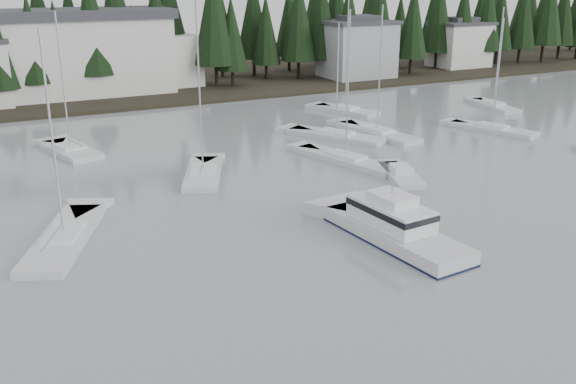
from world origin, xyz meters
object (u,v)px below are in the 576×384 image
object	(u,v)px
cabin_cruiser_center	(394,230)
sailboat_3	(492,131)
sailboat_9	(493,107)
house_east_a	(357,48)
sailboat_11	(346,161)
sailboat_0	(345,112)
sailboat_10	(65,241)
sailboat_2	(377,134)
harbor_inn	(91,53)
house_east_b	(460,43)
sailboat_1	(203,175)
sailboat_8	(71,152)
runabout_1	(401,176)
sailboat_12	(336,138)

from	to	relation	value
cabin_cruiser_center	sailboat_3	bearing A→B (deg)	-59.30
sailboat_3	sailboat_9	distance (m)	13.01
house_east_a	sailboat_11	bearing A→B (deg)	-123.63
sailboat_3	sailboat_0	bearing A→B (deg)	9.33
cabin_cruiser_center	sailboat_9	world-z (taller)	sailboat_9
sailboat_3	sailboat_10	bearing A→B (deg)	82.45
sailboat_0	sailboat_3	size ratio (longest dim) A/B	1.14
sailboat_2	sailboat_9	size ratio (longest dim) A/B	1.07
sailboat_11	harbor_inn	bearing A→B (deg)	2.48
cabin_cruiser_center	sailboat_11	distance (m)	17.52
house_east_b	sailboat_1	size ratio (longest dim) A/B	0.64
sailboat_3	sailboat_8	world-z (taller)	sailboat_8
runabout_1	sailboat_9	bearing A→B (deg)	-36.56
sailboat_3	sailboat_11	world-z (taller)	sailboat_11
sailboat_2	sailboat_11	bearing A→B (deg)	123.91
house_east_b	sailboat_2	distance (m)	51.65
sailboat_2	sailboat_3	xyz separation A→B (m)	(11.66, -4.23, 0.00)
sailboat_3	sailboat_12	xyz separation A→B (m)	(-16.14, 4.92, -0.01)
house_east_a	sailboat_10	size ratio (longest dim) A/B	0.79
house_east_a	sailboat_0	xyz separation A→B (m)	(-14.35, -20.18, -4.82)
harbor_inn	sailboat_2	world-z (taller)	sailboat_2
house_east_a	sailboat_1	world-z (taller)	sailboat_1
cabin_cruiser_center	sailboat_12	xyz separation A→B (m)	(10.21, 24.08, -0.64)
sailboat_1	runabout_1	size ratio (longest dim) A/B	2.20
sailboat_12	sailboat_8	bearing A→B (deg)	46.09
sailboat_10	runabout_1	bearing A→B (deg)	-63.36
house_east_b	runabout_1	size ratio (longest dim) A/B	1.40
sailboat_9	sailboat_10	world-z (taller)	sailboat_10
sailboat_1	sailboat_8	size ratio (longest dim) A/B	1.13
sailboat_0	sailboat_2	bearing A→B (deg)	143.53
cabin_cruiser_center	sailboat_11	size ratio (longest dim) A/B	0.81
sailboat_2	sailboat_9	bearing A→B (deg)	-83.51
sailboat_12	runabout_1	world-z (taller)	sailboat_12
sailboat_1	sailboat_8	distance (m)	15.08
house_east_a	runabout_1	distance (m)	50.54
sailboat_2	sailboat_11	xyz separation A→B (m)	(-8.17, -7.15, 0.00)
house_east_b	sailboat_11	world-z (taller)	sailboat_11
sailboat_0	sailboat_12	xyz separation A→B (m)	(-7.46, -10.33, -0.03)
harbor_inn	sailboat_0	bearing A→B (deg)	-44.90
house_east_a	runabout_1	bearing A→B (deg)	-118.39
house_east_a	sailboat_10	xyz separation A→B (m)	(-50.37, -45.55, -4.84)
house_east_b	harbor_inn	xyz separation A→B (m)	(-60.96, 2.34, 1.37)
house_east_a	sailboat_9	bearing A→B (deg)	-82.56
house_east_a	cabin_cruiser_center	distance (m)	63.42
house_east_b	sailboat_11	distance (m)	62.47
sailboat_2	sailboat_3	world-z (taller)	sailboat_2
sailboat_10	cabin_cruiser_center	bearing A→B (deg)	-92.36
cabin_cruiser_center	sailboat_2	distance (m)	27.63
sailboat_0	runabout_1	size ratio (longest dim) A/B	2.02
house_east_a	cabin_cruiser_center	bearing A→B (deg)	-120.39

